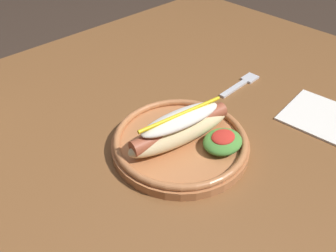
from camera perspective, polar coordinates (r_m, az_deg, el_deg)
dining_table at (r=0.67m, az=-4.52°, el=-8.43°), size 1.35×0.93×0.74m
hot_dog_plate at (r=0.58m, az=2.42°, el=-2.00°), size 0.23×0.23×0.08m
fork at (r=0.77m, az=12.14°, el=6.92°), size 0.12×0.03×0.00m
napkin at (r=0.72m, az=23.75°, el=1.63°), size 0.14×0.13×0.00m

